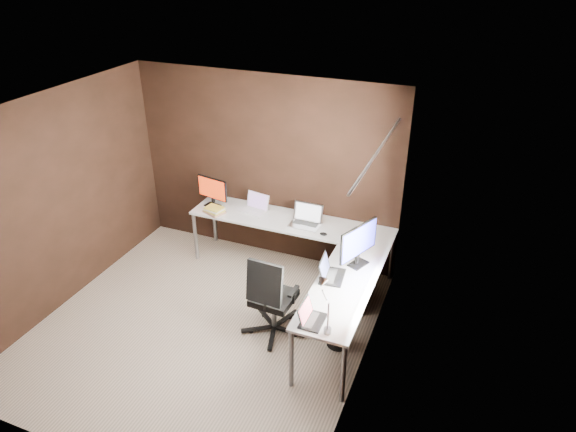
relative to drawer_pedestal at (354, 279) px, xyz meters
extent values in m
cube|color=#C8B29C|center=(-1.43, -1.15, -0.30)|extent=(3.60, 3.60, 0.00)
cube|color=white|center=(-1.43, -1.15, 2.20)|extent=(3.60, 3.60, 0.00)
cube|color=black|center=(-1.43, 0.65, 0.95)|extent=(3.60, 0.00, 2.50)
cube|color=black|center=(-1.43, -2.95, 0.95)|extent=(3.60, 0.00, 2.50)
cube|color=black|center=(-3.23, -1.15, 0.95)|extent=(0.00, 3.60, 2.50)
cube|color=black|center=(0.37, -1.15, 0.95)|extent=(0.00, 3.60, 2.50)
cube|color=white|center=(0.36, -0.80, 1.15)|extent=(0.00, 1.00, 1.30)
cube|color=#BE6916|center=(0.32, -1.53, 0.95)|extent=(0.01, 0.35, 2.00)
cube|color=#BE6916|center=(0.32, -0.08, 0.95)|extent=(0.01, 0.35, 2.00)
cylinder|color=slate|center=(0.32, -0.80, 1.98)|extent=(0.02, 1.90, 0.02)
cube|color=white|center=(-0.96, 0.35, 0.41)|extent=(2.65, 0.60, 0.03)
cube|color=white|center=(0.07, -0.78, 0.41)|extent=(0.60, 1.65, 0.03)
cylinder|color=slate|center=(-2.24, 0.09, 0.05)|extent=(0.05, 0.05, 0.70)
cylinder|color=slate|center=(-2.24, 0.61, 0.05)|extent=(0.05, 0.05, 0.70)
cylinder|color=slate|center=(-0.19, -1.56, 0.05)|extent=(0.05, 0.05, 0.70)
cylinder|color=slate|center=(0.33, -1.56, 0.05)|extent=(0.05, 0.05, 0.70)
cylinder|color=slate|center=(0.33, 0.61, 0.05)|extent=(0.05, 0.05, 0.70)
cube|color=white|center=(0.00, 0.00, 0.00)|extent=(0.42, 0.50, 0.60)
cube|color=black|center=(-2.08, 0.33, 0.44)|extent=(0.23, 0.17, 0.01)
cube|color=black|center=(-2.07, 0.35, 0.49)|extent=(0.05, 0.04, 0.09)
cube|color=black|center=(-2.07, 0.35, 0.69)|extent=(0.46, 0.11, 0.30)
cube|color=#B82909|center=(-2.08, 0.33, 0.69)|extent=(0.43, 0.08, 0.27)
cube|color=black|center=(0.11, -0.31, 0.44)|extent=(0.22, 0.26, 0.01)
cube|color=black|center=(0.09, -0.30, 0.50)|extent=(0.05, 0.06, 0.10)
cube|color=black|center=(0.09, -0.30, 0.73)|extent=(0.25, 0.56, 0.37)
cube|color=#272BBF|center=(0.11, -0.31, 0.73)|extent=(0.22, 0.52, 0.34)
cube|color=white|center=(-1.49, 0.40, 0.44)|extent=(0.37, 0.29, 0.02)
cube|color=white|center=(-1.48, 0.49, 0.55)|extent=(0.34, 0.12, 0.21)
cube|color=#835E9C|center=(-1.48, 0.48, 0.55)|extent=(0.30, 0.10, 0.18)
cube|color=silver|center=(-0.74, 0.30, 0.44)|extent=(0.39, 0.27, 0.02)
cube|color=silver|center=(-0.74, 0.40, 0.56)|extent=(0.38, 0.08, 0.24)
cube|color=silver|center=(-0.74, 0.40, 0.56)|extent=(0.34, 0.06, 0.20)
cube|color=black|center=(-0.08, -0.65, 0.44)|extent=(0.28, 0.37, 0.02)
cube|color=black|center=(-0.17, -0.66, 0.55)|extent=(0.10, 0.35, 0.21)
cube|color=#1D203D|center=(-0.17, -0.66, 0.55)|extent=(0.09, 0.31, 0.18)
cube|color=black|center=(-0.04, -1.40, 0.44)|extent=(0.21, 0.30, 0.02)
cube|color=black|center=(-0.11, -1.40, 0.54)|extent=(0.06, 0.30, 0.18)
cube|color=#C95266|center=(-0.11, -1.40, 0.54)|extent=(0.05, 0.26, 0.16)
cube|color=#9D6D54|center=(-1.96, 0.17, 0.44)|extent=(0.31, 0.28, 0.02)
cube|color=#D6D241|center=(-1.96, 0.17, 0.47)|extent=(0.27, 0.24, 0.02)
cube|color=white|center=(-1.96, 0.17, 0.49)|extent=(0.28, 0.24, 0.02)
cube|color=#D6D241|center=(-1.96, 0.17, 0.50)|extent=(0.24, 0.20, 0.01)
ellipsoid|color=black|center=(-1.91, 0.15, 0.45)|extent=(0.10, 0.07, 0.04)
ellipsoid|color=black|center=(-0.45, 0.15, 0.45)|extent=(0.10, 0.07, 0.04)
cylinder|color=slate|center=(0.14, -1.50, 0.46)|extent=(0.07, 0.07, 0.05)
cylinder|color=slate|center=(0.14, -1.50, 0.63)|extent=(0.02, 0.02, 0.29)
cylinder|color=slate|center=(0.09, -1.47, 0.82)|extent=(0.02, 0.16, 0.21)
cone|color=slate|center=(0.04, -1.40, 0.90)|extent=(0.09, 0.11, 0.12)
cylinder|color=slate|center=(-0.67, -0.86, -0.06)|extent=(0.06, 0.06, 0.36)
cube|color=black|center=(-0.67, -0.86, 0.14)|extent=(0.45, 0.45, 0.08)
cube|color=black|center=(-0.68, -1.07, 0.48)|extent=(0.40, 0.13, 0.47)
cylinder|color=black|center=(0.07, -0.83, -0.16)|extent=(0.27, 0.27, 0.28)
camera|label=1|loc=(1.15, -4.98, 3.61)|focal=32.00mm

